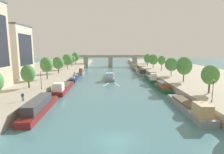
# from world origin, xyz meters

# --- Properties ---
(ground_plane) EXTENTS (400.00, 400.00, 0.00)m
(ground_plane) POSITION_xyz_m (0.00, 0.00, 0.00)
(ground_plane) COLOR teal
(quay_left) EXTENTS (36.00, 170.00, 2.11)m
(quay_left) POSITION_xyz_m (-34.08, 55.00, 1.05)
(quay_left) COLOR #B2A893
(quay_left) RESTS_ON ground
(quay_right) EXTENTS (36.00, 170.00, 2.11)m
(quay_right) POSITION_xyz_m (34.08, 55.00, 1.05)
(quay_right) COLOR #B2A893
(quay_right) RESTS_ON ground
(barge_midriver) EXTENTS (4.24, 18.79, 2.97)m
(barge_midriver) POSITION_xyz_m (-0.49, 49.15, 0.88)
(barge_midriver) COLOR gray
(barge_midriver) RESTS_ON ground
(wake_behind_barge) EXTENTS (5.60, 5.99, 0.03)m
(wake_behind_barge) POSITION_xyz_m (-0.12, 36.76, 0.01)
(wake_behind_barge) COLOR silver
(wake_behind_barge) RESTS_ON ground
(moored_boat_left_lone) EXTENTS (3.04, 16.20, 2.82)m
(moored_boat_left_lone) POSITION_xyz_m (-13.96, 10.61, 1.18)
(moored_boat_left_lone) COLOR maroon
(moored_boat_left_lone) RESTS_ON ground
(moored_boat_left_downstream) EXTENTS (3.67, 16.96, 3.11)m
(moored_boat_left_downstream) POSITION_xyz_m (-14.11, 28.44, 0.92)
(moored_boat_left_downstream) COLOR maroon
(moored_boat_left_downstream) RESTS_ON ground
(moored_boat_left_upstream) EXTENTS (2.52, 13.51, 2.25)m
(moored_boat_left_upstream) POSITION_xyz_m (-14.13, 46.64, 0.60)
(moored_boat_left_upstream) COLOR #1E284C
(moored_boat_left_upstream) RESTS_ON ground
(moored_boat_left_midway) EXTENTS (2.11, 11.05, 3.11)m
(moored_boat_left_midway) POSITION_xyz_m (-13.64, 61.23, 0.95)
(moored_boat_left_midway) COLOR gray
(moored_boat_left_midway) RESTS_ON ground
(moored_boat_right_upstream) EXTENTS (3.17, 16.91, 3.12)m
(moored_boat_right_upstream) POSITION_xyz_m (14.13, 10.48, 0.94)
(moored_boat_right_upstream) COLOR gray
(moored_boat_right_upstream) RESTS_ON ground
(moored_boat_right_midway) EXTENTS (2.20, 11.11, 2.42)m
(moored_boat_right_midway) POSITION_xyz_m (14.12, 28.37, 1.01)
(moored_boat_right_midway) COLOR #235633
(moored_boat_right_midway) RESTS_ON ground
(moored_boat_right_lone) EXTENTS (2.84, 14.03, 3.42)m
(moored_boat_right_lone) POSITION_xyz_m (14.25, 42.32, 1.03)
(moored_boat_right_lone) COLOR #235633
(moored_boat_right_lone) RESTS_ON ground
(moored_boat_right_end) EXTENTS (3.73, 15.62, 3.19)m
(moored_boat_right_end) POSITION_xyz_m (13.49, 58.32, 0.96)
(moored_boat_right_end) COLOR gray
(moored_boat_right_end) RESTS_ON ground
(moored_boat_right_far) EXTENTS (2.39, 10.37, 2.20)m
(moored_boat_right_far) POSITION_xyz_m (13.58, 73.55, 0.59)
(moored_boat_right_far) COLOR #235633
(moored_boat_right_far) RESTS_ON ground
(moored_boat_right_downstream) EXTENTS (3.23, 14.81, 2.57)m
(moored_boat_right_downstream) POSITION_xyz_m (14.09, 86.42, 1.07)
(moored_boat_right_downstream) COLOR gray
(moored_boat_right_downstream) RESTS_ON ground
(tree_left_nearest) EXTENTS (3.44, 3.44, 5.75)m
(tree_left_nearest) POSITION_xyz_m (-21.00, 22.64, 5.70)
(tree_left_nearest) COLOR brown
(tree_left_nearest) RESTS_ON quay_left
(tree_left_third) EXTENTS (4.01, 4.01, 7.06)m
(tree_left_third) POSITION_xyz_m (-20.95, 35.96, 6.72)
(tree_left_third) COLOR brown
(tree_left_third) RESTS_ON quay_left
(tree_left_second) EXTENTS (4.42, 4.42, 6.54)m
(tree_left_second) POSITION_xyz_m (-21.09, 49.84, 6.18)
(tree_left_second) COLOR brown
(tree_left_second) RESTS_ON quay_left
(tree_left_far) EXTENTS (4.78, 4.78, 7.17)m
(tree_left_far) POSITION_xyz_m (-20.43, 62.94, 6.64)
(tree_left_far) COLOR brown
(tree_left_far) RESTS_ON quay_left
(tree_left_end_of_row) EXTENTS (3.85, 3.85, 6.02)m
(tree_left_end_of_row) POSITION_xyz_m (-21.33, 76.92, 6.02)
(tree_left_end_of_row) COLOR brown
(tree_left_end_of_row) RESTS_ON quay_left
(tree_left_past_mid) EXTENTS (4.45, 4.45, 7.40)m
(tree_left_past_mid) POSITION_xyz_m (-21.50, 89.16, 6.77)
(tree_left_past_mid) COLOR brown
(tree_left_past_mid) RESTS_ON quay_left
(tree_right_nearest) EXTENTS (3.70, 3.70, 6.27)m
(tree_right_nearest) POSITION_xyz_m (21.07, 16.55, 6.18)
(tree_right_nearest) COLOR brown
(tree_right_nearest) RESTS_ON quay_right
(tree_right_past_mid) EXTENTS (4.45, 4.45, 7.40)m
(tree_right_past_mid) POSITION_xyz_m (21.18, 30.54, 6.81)
(tree_right_past_mid) COLOR brown
(tree_right_past_mid) RESTS_ON quay_right
(tree_right_by_lamp) EXTENTS (4.65, 4.65, 6.52)m
(tree_right_by_lamp) POSITION_xyz_m (21.40, 41.95, 6.23)
(tree_right_by_lamp) COLOR brown
(tree_right_by_lamp) RESTS_ON quay_right
(tree_right_third) EXTENTS (3.27, 3.27, 6.65)m
(tree_right_third) POSITION_xyz_m (21.87, 55.71, 6.77)
(tree_right_third) COLOR brown
(tree_right_third) RESTS_ON quay_right
(tree_right_second) EXTENTS (4.68, 4.68, 6.89)m
(tree_right_second) POSITION_xyz_m (21.23, 67.81, 6.40)
(tree_right_second) COLOR brown
(tree_right_second) RESTS_ON quay_right
(tree_right_end_of_row) EXTENTS (4.17, 4.17, 6.70)m
(tree_right_end_of_row) POSITION_xyz_m (21.08, 80.44, 6.14)
(tree_right_end_of_row) COLOR brown
(tree_right_end_of_row) RESTS_ON quay_right
(lamppost_left_bank) EXTENTS (0.28, 0.28, 4.26)m
(lamppost_left_bank) POSITION_xyz_m (-17.39, 21.24, 4.46)
(lamppost_left_bank) COLOR black
(lamppost_left_bank) RESTS_ON quay_left
(lamppost_right_bank) EXTENTS (0.28, 0.28, 4.22)m
(lamppost_right_bank) POSITION_xyz_m (18.05, 10.04, 4.43)
(lamppost_right_bank) COLOR black
(lamppost_right_bank) RESTS_ON quay_right
(building_left_tall) EXTENTS (10.56, 11.84, 17.35)m
(building_left_tall) POSITION_xyz_m (-33.35, 38.49, 10.80)
(building_left_tall) COLOR beige
(building_left_tall) RESTS_ON quay_left
(bridge_far) EXTENTS (56.16, 4.40, 7.48)m
(bridge_far) POSITION_xyz_m (0.00, 97.15, 4.69)
(bridge_far) COLOR #9E998E
(bridge_far) RESTS_ON ground
(person_on_quay) EXTENTS (0.49, 0.33, 1.62)m
(person_on_quay) POSITION_xyz_m (-17.13, 11.09, 3.04)
(person_on_quay) COLOR navy
(person_on_quay) RESTS_ON quay_left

